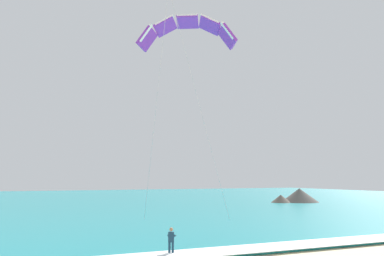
{
  "coord_description": "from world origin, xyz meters",
  "views": [
    {
      "loc": [
        -7.01,
        -8.08,
        4.66
      ],
      "look_at": [
        3.6,
        16.73,
        8.05
      ],
      "focal_mm": 36.71,
      "sensor_mm": 36.0,
      "label": 1
    }
  ],
  "objects": [
    {
      "name": "sea",
      "position": [
        0.0,
        72.73,
        0.1
      ],
      "size": [
        200.0,
        120.0,
        0.2
      ],
      "primitive_type": "cube",
      "color": "teal",
      "rests_on": "ground"
    },
    {
      "name": "surfboard",
      "position": [
        1.23,
        14.34,
        0.03
      ],
      "size": [
        1.01,
        1.45,
        0.09
      ],
      "color": "white",
      "rests_on": "ground"
    },
    {
      "name": "kitesurfer",
      "position": [
        1.24,
        14.36,
        0.94
      ],
      "size": [
        0.66,
        0.66,
        1.69
      ],
      "color": "#143347",
      "rests_on": "ground"
    },
    {
      "name": "kite_primary",
      "position": [
        5.77,
        22.92,
        17.73
      ],
      "size": [
        8.49,
        10.58,
        17.86
      ],
      "color": "purple"
    },
    {
      "name": "headland_right",
      "position": [
        38.61,
        50.5,
        1.25
      ],
      "size": [
        9.58,
        7.25,
        2.67
      ],
      "color": "#56514C",
      "rests_on": "ground"
    }
  ]
}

